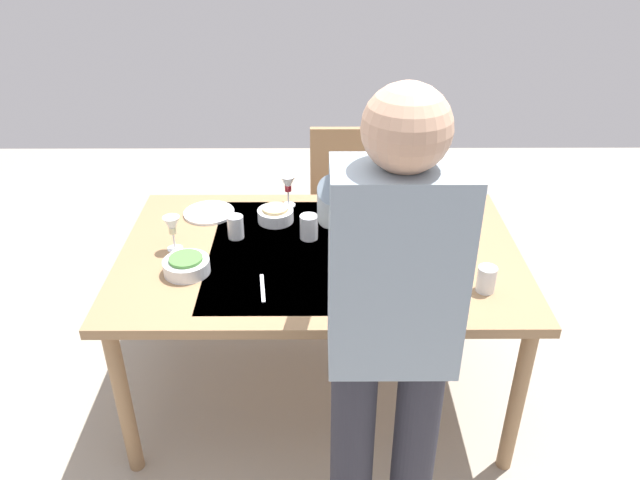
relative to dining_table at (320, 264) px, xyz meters
The scene contains 17 objects.
ground_plane 0.69m from the dining_table, ahead, with size 6.00×6.00×0.00m, color #9E9384.
dining_table is the anchor object (origin of this frame).
chair_near 0.93m from the dining_table, 99.46° to the right, with size 0.40×0.40×0.91m.
person_server 0.85m from the dining_table, 104.32° to the left, with size 0.42×0.61×1.69m.
wine_bottle 0.37m from the dining_table, 126.91° to the left, with size 0.07×0.07×0.30m.
wine_glass_left 0.62m from the dining_table, ahead, with size 0.07×0.07×0.15m.
wine_glass_right 0.46m from the dining_table, 70.21° to the right, with size 0.07×0.07×0.15m.
water_cup_near_left 0.17m from the dining_table, 65.70° to the right, with size 0.08×0.08×0.11m, color silver.
water_cup_near_right 0.39m from the dining_table, 17.39° to the right, with size 0.07×0.07×0.10m, color silver.
water_cup_far_left 0.54m from the dining_table, 132.46° to the left, with size 0.07×0.07×0.09m, color silver.
water_cup_far_right 0.69m from the dining_table, 154.74° to the left, with size 0.07×0.07×0.10m, color silver.
serving_bowl_pasta 0.39m from the dining_table, 131.39° to the right, with size 0.30×0.30×0.07m.
side_bowl_salad 0.55m from the dining_table, 17.31° to the left, with size 0.18×0.18×0.07m.
side_bowl_bread 0.34m from the dining_table, 52.39° to the right, with size 0.16×0.16×0.07m.
dinner_plate_near 0.60m from the dining_table, 32.68° to the right, with size 0.23×0.23×0.01m, color silver.
table_knife 0.14m from the dining_table, 159.21° to the right, with size 0.01×0.20×0.01m, color silver.
table_fork 0.36m from the dining_table, 51.80° to the left, with size 0.01×0.18×0.01m, color silver.
Camera 1 is at (0.01, 2.19, 2.09)m, focal length 34.94 mm.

